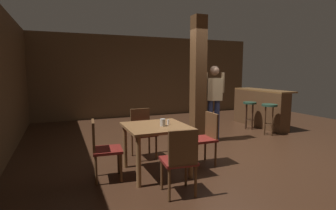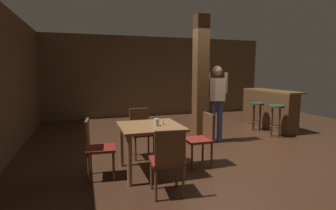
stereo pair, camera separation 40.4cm
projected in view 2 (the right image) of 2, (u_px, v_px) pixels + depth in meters
ground_plane at (221, 150)px, 5.39m from camera, size 10.80×10.80×0.00m
wall_back at (160, 77)px, 9.45m from camera, size 8.00×0.10×2.80m
pillar at (201, 81)px, 5.76m from camera, size 0.28×0.28×2.80m
dining_table at (150, 133)px, 4.13m from camera, size 0.95×0.95×0.77m
chair_east at (202, 136)px, 4.45m from camera, size 0.43×0.43×0.89m
chair_west at (96, 145)px, 3.92m from camera, size 0.46×0.46×0.89m
chair_south at (168, 159)px, 3.32m from camera, size 0.46×0.46×0.89m
chair_north at (141, 130)px, 4.95m from camera, size 0.44×0.44×0.89m
napkin_cup at (157, 122)px, 4.04m from camera, size 0.08×0.08×0.11m
salt_shaker at (163, 122)px, 4.14m from camera, size 0.03×0.03×0.08m
standing_person at (217, 98)px, 5.84m from camera, size 0.47×0.29×1.72m
bar_counter at (268, 109)px, 7.38m from camera, size 0.56×1.92×1.07m
bar_stool_near at (276, 113)px, 6.37m from camera, size 0.38×0.38×0.78m
bar_stool_mid at (257, 110)px, 7.08m from camera, size 0.36×0.36×0.76m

